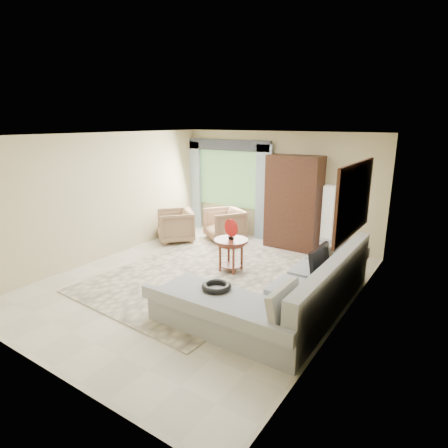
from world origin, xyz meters
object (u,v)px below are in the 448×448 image
Objects in this scene: armoire at (294,203)px; sectional_sofa at (289,296)px; floor_lamp at (328,220)px; tv_screen at (320,262)px; potted_plant at (185,222)px; coffee_table at (231,255)px; armchair_left at (175,226)px; armchair_right at (224,225)px.

sectional_sofa is at bearing -66.94° from armoire.
armoire reaches higher than sectional_sofa.
sectional_sofa is 3.03m from floor_lamp.
tv_screen is 4.73m from potted_plant.
floor_lamp is at bearing 8.34° from potted_plant.
tv_screen is 1.14× the size of coffee_table.
sectional_sofa is at bearing -28.95° from coffee_table.
tv_screen reaches higher than coffee_table.
armchair_left is 0.99× the size of armchair_right.
coffee_table is 2.32m from armchair_left.
armoire is at bearing 113.06° from sectional_sofa.
coffee_table is 0.77× the size of armchair_right.
armchair_left is (-3.77, 1.76, 0.10)m from sectional_sofa.
floor_lamp is at bearing 4.29° from armoire.
coffee_table is 2.41m from floor_lamp.
armoire is (-1.50, 2.39, 0.33)m from tv_screen.
armchair_left is (-4.03, 1.25, -0.34)m from tv_screen.
armchair_right is at bearing 127.17° from coffee_table.
armchair_right is (-1.20, 1.59, 0.04)m from coffee_table.
floor_lamp is at bearing 61.93° from armchair_left.
armchair_left reaches higher than coffee_table.
floor_lamp is at bearing 60.15° from coffee_table.
sectional_sofa is 4.68× the size of tv_screen.
armchair_right is at bearing 147.35° from tv_screen.
floor_lamp is (-0.43, 2.96, 0.47)m from sectional_sofa.
coffee_table is 0.77× the size of armchair_left.
armoire is (0.38, 2.00, 0.71)m from coffee_table.
armoire is (2.79, 0.47, 0.76)m from potted_plant.
potted_plant is (-4.03, 2.43, 0.00)m from sectional_sofa.
sectional_sofa is 4.70m from potted_plant.
armchair_left is at bearing 158.08° from coffee_table.
sectional_sofa is 4.09× the size of armchair_right.
armoire is at bearing -175.71° from floor_lamp.
tv_screen is at bearing -74.07° from floor_lamp.
sectional_sofa is 2.31× the size of floor_lamp.
potted_plant is at bearing -144.08° from armchair_right.
armchair_left is 0.56× the size of floor_lamp.
potted_plant is at bearing -171.66° from floor_lamp.
armchair_right reaches higher than coffee_table.
tv_screen is 2.55m from floor_lamp.
armchair_left reaches higher than potted_plant.
armchair_left is (-2.15, 0.86, 0.04)m from coffee_table.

